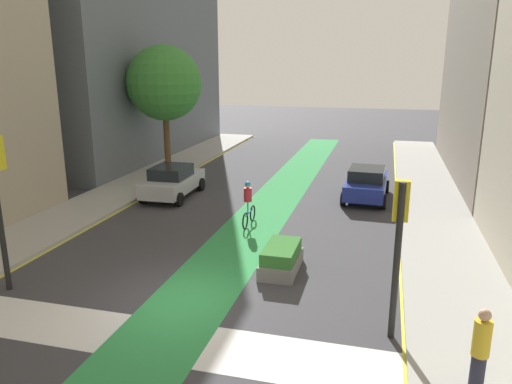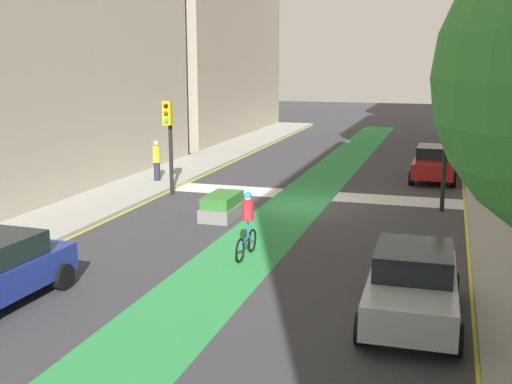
{
  "view_description": "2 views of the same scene",
  "coord_description": "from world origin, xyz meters",
  "px_view_note": "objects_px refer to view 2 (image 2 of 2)",
  "views": [
    {
      "loc": [
        5.2,
        -11.42,
        6.45
      ],
      "look_at": [
        0.6,
        5.91,
        1.63
      ],
      "focal_mm": 34.24,
      "sensor_mm": 36.0,
      "label": 1
    },
    {
      "loc": [
        -5.2,
        23.02,
        5.49
      ],
      "look_at": [
        0.72,
        3.73,
        1.24
      ],
      "focal_mm": 44.21,
      "sensor_mm": 36.0,
      "label": 2
    }
  ],
  "objects_px": {
    "traffic_signal_near_right": "(169,129)",
    "pedestrian_sidewalk_right_a": "(157,160)",
    "car_silver_left_far": "(412,284)",
    "car_red_left_near": "(434,163)",
    "traffic_signal_near_left": "(447,127)",
    "median_planter": "(222,207)",
    "cyclist_in_lane": "(247,223)"
  },
  "relations": [
    {
      "from": "traffic_signal_near_left",
      "to": "median_planter",
      "type": "height_order",
      "value": "traffic_signal_near_left"
    },
    {
      "from": "traffic_signal_near_right",
      "to": "median_planter",
      "type": "xyz_separation_m",
      "value": [
        -3.38,
        2.99,
        -2.31
      ]
    },
    {
      "from": "cyclist_in_lane",
      "to": "pedestrian_sidewalk_right_a",
      "type": "relative_size",
      "value": 1.03
    },
    {
      "from": "traffic_signal_near_right",
      "to": "pedestrian_sidewalk_right_a",
      "type": "distance_m",
      "value": 3.04
    },
    {
      "from": "traffic_signal_near_right",
      "to": "car_silver_left_far",
      "type": "xyz_separation_m",
      "value": [
        -10.32,
        10.2,
        -1.91
      ]
    },
    {
      "from": "pedestrian_sidewalk_right_a",
      "to": "car_silver_left_far",
      "type": "bearing_deg",
      "value": 134.25
    },
    {
      "from": "car_silver_left_far",
      "to": "median_planter",
      "type": "distance_m",
      "value": 10.02
    },
    {
      "from": "car_silver_left_far",
      "to": "pedestrian_sidewalk_right_a",
      "type": "xyz_separation_m",
      "value": [
        11.91,
        -12.22,
        0.28
      ]
    },
    {
      "from": "car_silver_left_far",
      "to": "car_red_left_near",
      "type": "distance_m",
      "value": 16.81
    },
    {
      "from": "traffic_signal_near_right",
      "to": "car_silver_left_far",
      "type": "bearing_deg",
      "value": 135.33
    },
    {
      "from": "median_planter",
      "to": "car_red_left_near",
      "type": "bearing_deg",
      "value": -125.87
    },
    {
      "from": "traffic_signal_near_left",
      "to": "cyclist_in_lane",
      "type": "bearing_deg",
      "value": 54.0
    },
    {
      "from": "car_silver_left_far",
      "to": "pedestrian_sidewalk_right_a",
      "type": "relative_size",
      "value": 2.35
    },
    {
      "from": "car_silver_left_far",
      "to": "car_red_left_near",
      "type": "relative_size",
      "value": 1.0
    },
    {
      "from": "traffic_signal_near_left",
      "to": "car_red_left_near",
      "type": "height_order",
      "value": "traffic_signal_near_left"
    },
    {
      "from": "cyclist_in_lane",
      "to": "median_planter",
      "type": "xyz_separation_m",
      "value": [
        2.2,
        -3.97,
        -0.57
      ]
    },
    {
      "from": "traffic_signal_near_right",
      "to": "cyclist_in_lane",
      "type": "relative_size",
      "value": 2.08
    },
    {
      "from": "car_silver_left_far",
      "to": "traffic_signal_near_left",
      "type": "bearing_deg",
      "value": -92.59
    },
    {
      "from": "cyclist_in_lane",
      "to": "traffic_signal_near_left",
      "type": "bearing_deg",
      "value": -126.0
    },
    {
      "from": "car_silver_left_far",
      "to": "pedestrian_sidewalk_right_a",
      "type": "height_order",
      "value": "pedestrian_sidewalk_right_a"
    },
    {
      "from": "traffic_signal_near_right",
      "to": "car_red_left_near",
      "type": "height_order",
      "value": "traffic_signal_near_right"
    },
    {
      "from": "car_red_left_near",
      "to": "pedestrian_sidewalk_right_a",
      "type": "xyz_separation_m",
      "value": [
        11.91,
        4.59,
        0.28
      ]
    },
    {
      "from": "car_red_left_near",
      "to": "median_planter",
      "type": "relative_size",
      "value": 2.04
    },
    {
      "from": "traffic_signal_near_right",
      "to": "cyclist_in_lane",
      "type": "height_order",
      "value": "traffic_signal_near_right"
    },
    {
      "from": "pedestrian_sidewalk_right_a",
      "to": "traffic_signal_near_left",
      "type": "bearing_deg",
      "value": 171.72
    },
    {
      "from": "car_red_left_near",
      "to": "traffic_signal_near_right",
      "type": "bearing_deg",
      "value": 32.64
    },
    {
      "from": "median_planter",
      "to": "traffic_signal_near_left",
      "type": "bearing_deg",
      "value": -156.59
    },
    {
      "from": "traffic_signal_near_left",
      "to": "car_silver_left_far",
      "type": "height_order",
      "value": "traffic_signal_near_left"
    },
    {
      "from": "traffic_signal_near_left",
      "to": "median_planter",
      "type": "relative_size",
      "value": 2.17
    },
    {
      "from": "traffic_signal_near_left",
      "to": "pedestrian_sidewalk_right_a",
      "type": "distance_m",
      "value": 12.68
    },
    {
      "from": "traffic_signal_near_left",
      "to": "median_planter",
      "type": "xyz_separation_m",
      "value": [
        7.42,
        3.21,
        -2.74
      ]
    },
    {
      "from": "car_red_left_near",
      "to": "median_planter",
      "type": "height_order",
      "value": "car_red_left_near"
    }
  ]
}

